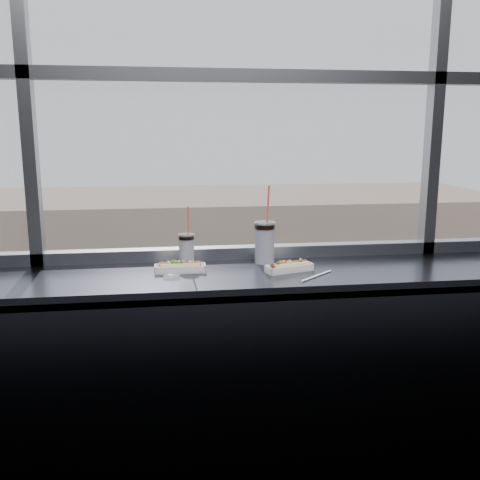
{
  "coord_description": "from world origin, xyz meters",
  "views": [
    {
      "loc": [
        -0.38,
        -1.14,
        1.74
      ],
      "look_at": [
        -0.05,
        1.23,
        1.25
      ],
      "focal_mm": 40.0,
      "sensor_mm": 36.0,
      "label": 1
    }
  ],
  "objects": [
    {
      "name": "tree_right",
      "position": [
        10.6,
        29.5,
        -7.5
      ],
      "size": [
        3.3,
        3.3,
        5.16
      ],
      "color": "#47382B",
      "rests_on": "far_sidewalk"
    },
    {
      "name": "car_far_c",
      "position": [
        13.55,
        25.5,
        -9.83
      ],
      "size": [
        3.44,
        6.9,
        2.22
      ],
      "primitive_type": "imported",
      "rotation": [
        0.0,
        0.0,
        1.47
      ],
      "color": "#B5B5B5",
      "rests_on": "street_asphalt"
    },
    {
      "name": "car_near_c",
      "position": [
        0.11,
        17.5,
        -9.99
      ],
      "size": [
        3.0,
        5.91,
        1.89
      ],
      "primitive_type": "imported",
      "rotation": [
        0.0,
        0.0,
        1.68
      ],
      "color": "maroon",
      "rests_on": "street_asphalt"
    },
    {
      "name": "car_near_d",
      "position": [
        7.04,
        17.5,
        -9.93
      ],
      "size": [
        3.25,
        6.35,
        2.03
      ],
      "primitive_type": "imported",
      "rotation": [
        0.0,
        0.0,
        1.45
      ],
      "color": "#FFF3C6",
      "rests_on": "street_asphalt"
    },
    {
      "name": "pedestrian_d",
      "position": [
        7.15,
        29.32,
        -9.97
      ],
      "size": [
        0.66,
        0.88,
        1.98
      ],
      "primitive_type": "imported",
      "rotation": [
        0.0,
        0.0,
        1.57
      ],
      "color": "#66605B",
      "rests_on": "far_sidewalk"
    },
    {
      "name": "counter",
      "position": [
        0.0,
        1.23,
        1.07
      ],
      "size": [
        6.0,
        0.55,
        0.06
      ],
      "primitive_type": "cube",
      "color": "#434653",
      "rests_on": "ground"
    },
    {
      "name": "far_building",
      "position": [
        0.0,
        39.5,
        -7.0
      ],
      "size": [
        50.0,
        14.0,
        8.0
      ],
      "primitive_type": "cube",
      "color": "tan",
      "rests_on": "plaza_ground"
    },
    {
      "name": "far_sidewalk",
      "position": [
        0.0,
        29.5,
        -10.98
      ],
      "size": [
        80.0,
        6.0,
        0.04
      ],
      "primitive_type": "cube",
      "color": "gray",
      "rests_on": "plaza_ground"
    },
    {
      "name": "loose_straw",
      "position": [
        0.28,
        1.09,
        1.1
      ],
      "size": [
        0.18,
        0.16,
        0.01
      ],
      "primitive_type": "cylinder",
      "rotation": [
        0.0,
        1.57,
        0.72
      ],
      "color": "white",
      "rests_on": "counter"
    },
    {
      "name": "car_far_b",
      "position": [
        2.71,
        25.5,
        -9.96
      ],
      "size": [
        3.18,
        6.14,
        1.96
      ],
      "primitive_type": "imported",
      "rotation": [
        0.0,
        0.0,
        1.44
      ],
      "color": "maroon",
      "rests_on": "street_asphalt"
    },
    {
      "name": "hotdog_tray_left",
      "position": [
        -0.32,
        1.26,
        1.12
      ],
      "size": [
        0.23,
        0.08,
        0.06
      ],
      "rotation": [
        0.0,
        0.0,
        -0.01
      ],
      "color": "white",
      "rests_on": "counter"
    },
    {
      "name": "pedestrian_c",
      "position": [
        6.57,
        28.54,
        -9.91
      ],
      "size": [
        0.7,
        0.94,
        2.11
      ],
      "primitive_type": "imported",
      "rotation": [
        0.0,
        0.0,
        1.57
      ],
      "color": "#66605B",
      "rests_on": "far_sidewalk"
    },
    {
      "name": "hotdog_tray_right",
      "position": [
        0.18,
        1.2,
        1.12
      ],
      "size": [
        0.24,
        0.13,
        0.06
      ],
      "rotation": [
        0.0,
        0.0,
        0.29
      ],
      "color": "white",
      "rests_on": "counter"
    },
    {
      "name": "soda_cup_left",
      "position": [
        -0.29,
        1.38,
        1.19
      ],
      "size": [
        0.08,
        0.08,
        0.29
      ],
      "color": "white",
      "rests_on": "counter"
    },
    {
      "name": "plaza_ground",
      "position": [
        0.0,
        45.0,
        -11.0
      ],
      "size": [
        120.0,
        120.0,
        0.0
      ],
      "primitive_type": "plane",
      "color": "gray",
      "rests_on": "ground"
    },
    {
      "name": "window_glass",
      "position": [
        0.0,
        1.52,
        2.3
      ],
      "size": [
        6.0,
        0.0,
        6.0
      ],
      "primitive_type": "plane",
      "rotation": [
        1.57,
        0.0,
        0.0
      ],
      "color": "silver",
      "rests_on": "ground"
    },
    {
      "name": "wall_back_lower",
      "position": [
        0.0,
        1.5,
        0.55
      ],
      "size": [
        6.0,
        0.0,
        6.0
      ],
      "primitive_type": "plane",
      "rotation": [
        1.57,
        0.0,
        0.0
      ],
      "color": "black",
      "rests_on": "ground"
    },
    {
      "name": "window_mullions",
      "position": [
        0.0,
        1.5,
        2.3
      ],
      "size": [
        6.0,
        0.08,
        2.4
      ],
      "primitive_type": null,
      "color": "gray",
      "rests_on": "ground"
    },
    {
      "name": "counter_fascia",
      "position": [
        0.0,
        0.97,
        0.55
      ],
      "size": [
        6.0,
        0.04,
        1.04
      ],
      "primitive_type": "cube",
      "color": "#434653",
      "rests_on": "ground"
    },
    {
      "name": "car_near_b",
      "position": [
        -6.21,
        17.5,
        -9.81
      ],
      "size": [
        3.33,
        6.95,
        2.25
      ],
      "primitive_type": "imported",
      "rotation": [
        0.0,
        0.0,
        1.49
      ],
      "color": "black",
      "rests_on": "street_asphalt"
    },
    {
      "name": "tree_left",
      "position": [
        -8.31,
        29.5,
        -7.67
      ],
      "size": [
        3.15,
        3.15,
        4.92
      ],
      "color": "#47382B",
      "rests_on": "far_sidewalk"
    },
    {
      "name": "pedestrian_a",
      "position": [
        -6.06,
        28.77,
        -10.0
      ],
      "size": [
        0.64,
        0.85,
        1.92
      ],
      "primitive_type": "imported",
      "rotation": [
        0.0,
        0.0,
        1.57
      ],
      "color": "#66605B",
      "rests_on": "far_sidewalk"
    },
    {
      "name": "tree_center",
      "position": [
        1.11,
        29.5,
        -7.8
      ],
      "size": [
        3.02,
        3.02,
        4.72
      ],
      "color": "#47382B",
      "rests_on": "far_sidewalk"
    },
    {
      "name": "soda_cup_right",
      "position": [
        0.1,
        1.38,
        1.21
      ],
      "size": [
        0.11,
        0.11,
        0.39
      ],
      "color": "white",
      "rests_on": "counter"
    },
    {
      "name": "street_asphalt",
      "position": [
        0.0,
        21.5,
        -10.97
      ],
      "size": [
        80.0,
        10.0,
        0.06
      ],
      "primitive_type": "cube",
      "color": "black",
      "rests_on": "plaza_ground"
    },
    {
      "name": "wrapper",
      "position": [
        -0.36,
        1.16,
        1.11
      ],
      "size": [
        0.09,
        0.06,
        0.02
      ],
      "primitive_type": "ellipsoid",
      "color": "silver",
      "rests_on": "counter"
    }
  ]
}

